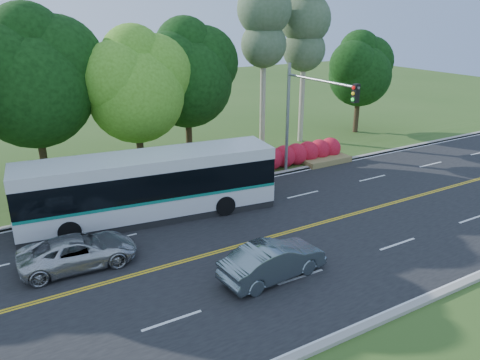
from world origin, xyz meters
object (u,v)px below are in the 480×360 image
transit_bus (149,187)px  suv (79,251)px  traffic_signal (307,106)px  sedan (273,261)px

transit_bus → suv: 5.36m
traffic_signal → suv: traffic_signal is taller
traffic_signal → sedan: traffic_signal is taller
traffic_signal → transit_bus: 10.55m
transit_bus → traffic_signal: bearing=9.6°
transit_bus → suv: transit_bus is taller
sedan → suv: 8.00m
sedan → suv: sedan is taller
traffic_signal → transit_bus: traffic_signal is taller
traffic_signal → sedan: (-7.95, -8.33, -3.92)m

